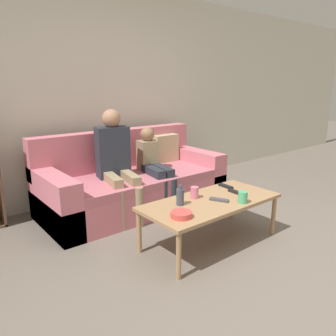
% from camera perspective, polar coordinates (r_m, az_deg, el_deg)
% --- Properties ---
extents(ground_plane, '(22.00, 22.00, 0.00)m').
position_cam_1_polar(ground_plane, '(2.87, 16.33, -16.12)').
color(ground_plane, '#70665B').
extents(wall_back, '(12.00, 0.06, 2.60)m').
position_cam_1_polar(wall_back, '(4.32, -10.36, 12.52)').
color(wall_back, beige).
rests_on(wall_back, ground_plane).
extents(couch, '(2.14, 0.95, 0.89)m').
position_cam_1_polar(couch, '(3.90, -6.07, -2.65)').
color(couch, '#D1707F').
rests_on(couch, ground_plane).
extents(coffee_table, '(1.30, 0.60, 0.42)m').
position_cam_1_polar(coffee_table, '(2.99, 7.49, -6.21)').
color(coffee_table, '#A87F56').
rests_on(coffee_table, ground_plane).
extents(person_adult, '(0.44, 0.69, 1.17)m').
position_cam_1_polar(person_adult, '(3.59, -9.15, 1.94)').
color(person_adult, '#9E8966').
rests_on(person_adult, ground_plane).
extents(person_child, '(0.31, 0.67, 0.93)m').
position_cam_1_polar(person_child, '(3.82, -2.52, 0.75)').
color(person_child, '#282D38').
rests_on(person_child, ground_plane).
extents(cup_near, '(0.08, 0.08, 0.10)m').
position_cam_1_polar(cup_near, '(2.95, 12.89, -4.98)').
color(cup_near, '#4CB77A').
rests_on(cup_near, coffee_table).
extents(cup_far, '(0.07, 0.07, 0.11)m').
position_cam_1_polar(cup_far, '(3.00, 4.64, -4.27)').
color(cup_far, pink).
rests_on(cup_far, coffee_table).
extents(tv_remote_0, '(0.06, 0.17, 0.02)m').
position_cam_1_polar(tv_remote_0, '(3.36, 10.00, -3.12)').
color(tv_remote_0, black).
rests_on(tv_remote_0, coffee_table).
extents(tv_remote_1, '(0.06, 0.17, 0.02)m').
position_cam_1_polar(tv_remote_1, '(3.20, 11.77, -4.14)').
color(tv_remote_1, black).
rests_on(tv_remote_1, coffee_table).
extents(tv_remote_2, '(0.12, 0.17, 0.02)m').
position_cam_1_polar(tv_remote_2, '(2.97, 8.91, -5.48)').
color(tv_remote_2, '#47474C').
rests_on(tv_remote_2, coffee_table).
extents(snack_bowl, '(0.17, 0.17, 0.05)m').
position_cam_1_polar(snack_bowl, '(2.59, 2.32, -8.09)').
color(snack_bowl, '#DB4C47').
rests_on(snack_bowl, coffee_table).
extents(bottle, '(0.07, 0.07, 0.18)m').
position_cam_1_polar(bottle, '(2.82, 2.13, -4.99)').
color(bottle, '#424756').
rests_on(bottle, coffee_table).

